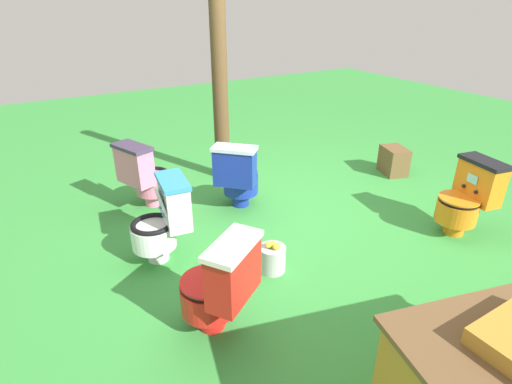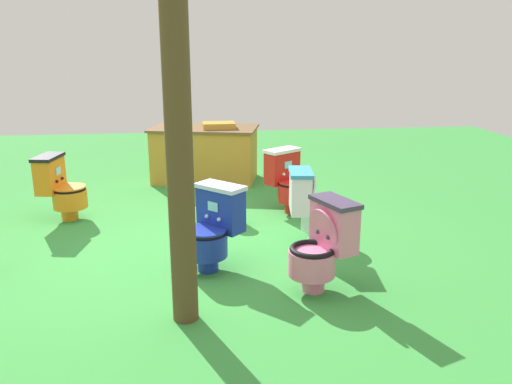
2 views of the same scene
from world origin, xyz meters
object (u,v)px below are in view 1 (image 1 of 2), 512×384
Objects in this scene: toilet_red at (219,286)px; small_crate at (394,161)px; toilet_blue at (238,176)px; toilet_orange at (467,197)px; wooden_post at (220,87)px; toilet_white at (163,220)px; toilet_pink at (145,175)px; lemon_bucket at (272,258)px.

toilet_red is 3.36m from small_crate.
toilet_orange is at bearing 1.18° from toilet_blue.
toilet_white is at bearing 48.03° from wooden_post.
toilet_orange is 0.33× the size of wooden_post.
toilet_orange is 1.00× the size of toilet_pink.
wooden_post is (-1.18, -2.35, 0.74)m from toilet_red.
toilet_red is (2.54, -0.02, 0.00)m from toilet_orange.
toilet_blue and toilet_pink have the same top height.
toilet_pink is 2.63× the size of lemon_bucket.
toilet_orange is 1.00× the size of toilet_blue.
toilet_red is at bearing 30.36° from lemon_bucket.
lemon_bucket is at bearing -59.68° from toilet_blue.
small_crate is 1.30× the size of lemon_bucket.
small_crate is at bearing 151.81° from wooden_post.
toilet_white is 2.02× the size of small_crate.
toilet_pink is 2.02× the size of small_crate.
toilet_pink and toilet_white have the same top height.
wooden_post reaches higher than toilet_orange.
toilet_red is 1.00× the size of toilet_white.
toilet_blue is at bearing 23.75° from toilet_red.
toilet_pink is at bearing -12.93° from small_crate.
toilet_white is 3.14m from small_crate.
toilet_blue reaches higher than small_crate.
toilet_blue is 0.98m from toilet_pink.
lemon_bucket is at bearing -3.71° from toilet_red.
small_crate is 2.60m from lemon_bucket.
wooden_post is at bearing 40.02° from toilet_orange.
toilet_blue is 2.16m from small_crate.
small_crate is at bearing -11.90° from toilet_orange.
toilet_orange is 2.02× the size of small_crate.
toilet_pink reaches higher than small_crate.
toilet_pink is at bearing 52.76° from toilet_red.
wooden_post is at bearing 29.30° from toilet_red.
toilet_orange and toilet_red have the same top height.
toilet_red is at bearing 23.30° from small_crate.
small_crate is (-3.12, -0.32, -0.20)m from toilet_white.
wooden_post is at bearing 86.97° from toilet_pink.
toilet_orange is 2.83m from wooden_post.
lemon_bucket is (1.88, -0.40, -0.25)m from toilet_orange.
toilet_orange is 2.63× the size of lemon_bucket.
wooden_post is 8.03× the size of lemon_bucket.
toilet_pink is (-0.11, -2.01, 0.00)m from toilet_red.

